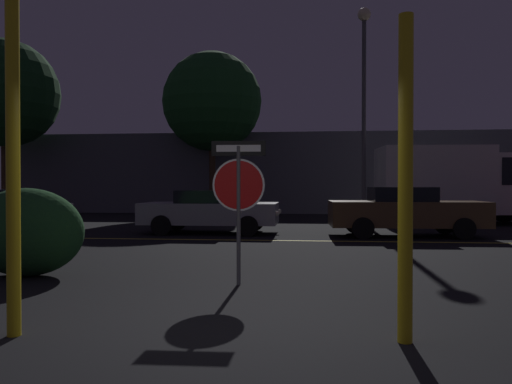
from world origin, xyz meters
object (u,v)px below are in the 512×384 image
object	(u,v)px
yellow_pole_right	(405,179)
passing_car_3	(405,211)
delivery_truck	(468,181)
tree_1	(212,102)
tree_0	(4,93)
hedge_bush_1	(26,232)
yellow_pole_left	(13,159)
passing_car_2	(210,211)
street_lamp	(364,81)
stop_sign	(239,185)

from	to	relation	value
yellow_pole_right	passing_car_3	xyz separation A→B (m)	(1.89, 9.94, -0.80)
delivery_truck	tree_1	size ratio (longest dim) A/B	0.80
tree_0	yellow_pole_right	bearing A→B (deg)	-49.54
yellow_pole_right	hedge_bush_1	xyz separation A→B (m)	(-5.46, 2.87, -0.82)
yellow_pole_right	passing_car_3	bearing A→B (deg)	79.21
passing_car_3	delivery_truck	world-z (taller)	delivery_truck
tree_0	passing_car_3	bearing A→B (deg)	-26.43
yellow_pole_left	hedge_bush_1	size ratio (longest dim) A/B	1.80
yellow_pole_left	yellow_pole_right	distance (m)	3.78
hedge_bush_1	passing_car_2	distance (m)	7.63
hedge_bush_1	delivery_truck	world-z (taller)	delivery_truck
hedge_bush_1	passing_car_3	world-z (taller)	hedge_bush_1
tree_0	tree_1	bearing A→B (deg)	7.32
yellow_pole_right	delivery_truck	distance (m)	15.83
tree_0	yellow_pole_left	bearing A→B (deg)	-57.11
yellow_pole_left	street_lamp	distance (m)	15.85
passing_car_2	passing_car_3	distance (m)	5.82
delivery_truck	tree_1	bearing A→B (deg)	-118.91
hedge_bush_1	tree_0	distance (m)	19.97
stop_sign	passing_car_2	distance (m)	8.11
passing_car_3	tree_0	xyz separation A→B (m)	(-18.00, 8.95, 5.37)
passing_car_2	passing_car_3	size ratio (longest dim) A/B	0.94
stop_sign	tree_1	xyz separation A→B (m)	(-3.81, 17.71, 4.23)
delivery_truck	hedge_bush_1	bearing A→B (deg)	-44.57
yellow_pole_left	tree_0	xyz separation A→B (m)	(-12.34, 19.07, 4.36)
yellow_pole_right	tree_0	xyz separation A→B (m)	(-16.11, 18.89, 4.56)
yellow_pole_right	street_lamp	bearing A→B (deg)	85.23
yellow_pole_left	tree_0	bearing A→B (deg)	122.89
street_lamp	tree_0	xyz separation A→B (m)	(-17.31, 4.48, 0.68)
delivery_truck	tree_0	bearing A→B (deg)	-103.66
passing_car_2	street_lamp	world-z (taller)	street_lamp
yellow_pole_left	yellow_pole_right	world-z (taller)	yellow_pole_left
hedge_bush_1	delivery_truck	bearing A→B (deg)	48.63
delivery_truck	stop_sign	bearing A→B (deg)	-32.96
tree_1	passing_car_3	bearing A→B (deg)	-53.40
stop_sign	tree_0	distance (m)	22.15
stop_sign	yellow_pole_left	bearing A→B (deg)	-126.19
yellow_pole_right	street_lamp	xyz separation A→B (m)	(1.20, 14.41, 3.89)
stop_sign	tree_0	bearing A→B (deg)	129.05
tree_0	passing_car_2	bearing A→B (deg)	-35.05
hedge_bush_1	passing_car_3	bearing A→B (deg)	43.90
yellow_pole_right	passing_car_2	distance (m)	11.08
hedge_bush_1	tree_1	bearing A→B (deg)	90.93
yellow_pole_left	stop_sign	bearing A→B (deg)	55.65
stop_sign	tree_0	size ratio (longest dim) A/B	0.24
hedge_bush_1	passing_car_3	size ratio (longest dim) A/B	0.43
yellow_pole_left	passing_car_2	xyz separation A→B (m)	(-0.14, 10.52, -1.05)
yellow_pole_left	delivery_truck	world-z (taller)	yellow_pole_left
yellow_pole_left	tree_1	xyz separation A→B (m)	(-1.97, 20.41, 3.98)
yellow_pole_left	tree_0	world-z (taller)	tree_0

